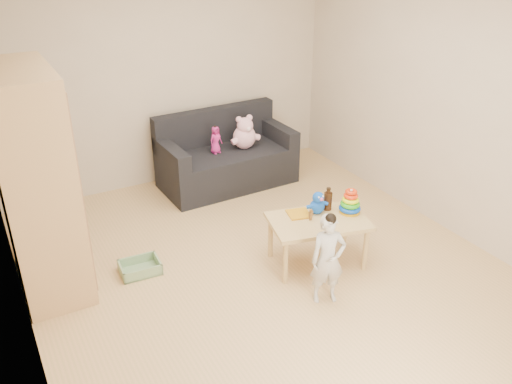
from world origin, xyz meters
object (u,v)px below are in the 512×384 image
sofa (227,167)px  toddler (328,260)px  wardrobe (35,184)px  play_table (317,241)px

sofa → toddler: bearing=-98.2°
wardrobe → play_table: (2.19, -0.89, -0.72)m
sofa → play_table: 1.91m
sofa → play_table: size_ratio=1.79×
wardrobe → toddler: (1.94, -1.38, -0.56)m
wardrobe → sofa: 2.55m
sofa → toddler: toddler is taller
play_table → toddler: bearing=-116.6°
play_table → toddler: (-0.25, -0.49, 0.16)m
sofa → play_table: bearing=-92.5°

